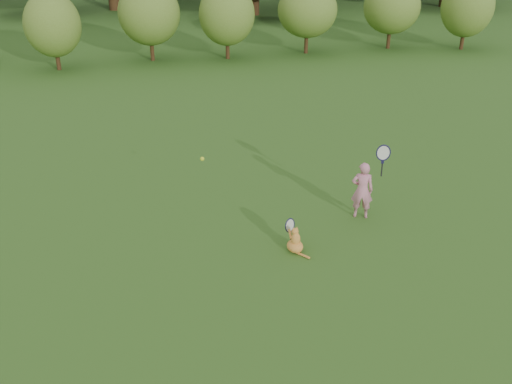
{
  "coord_description": "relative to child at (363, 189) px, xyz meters",
  "views": [
    {
      "loc": [
        -1.35,
        -7.45,
        4.9
      ],
      "look_at": [
        0.2,
        0.8,
        0.7
      ],
      "focal_mm": 40.0,
      "sensor_mm": 36.0,
      "label": 1
    }
  ],
  "objects": [
    {
      "name": "shrub_row",
      "position": [
        -2.1,
        12.12,
        0.86
      ],
      "size": [
        28.0,
        3.0,
        2.8
      ],
      "primitive_type": null,
      "color": "#5A7624",
      "rests_on": "ground"
    },
    {
      "name": "tennis_ball",
      "position": [
        -2.68,
        0.83,
        0.43
      ],
      "size": [
        0.07,
        0.07,
        0.07
      ],
      "color": "yellow",
      "rests_on": "ground"
    },
    {
      "name": "ground",
      "position": [
        -2.1,
        -0.88,
        -0.54
      ],
      "size": [
        100.0,
        100.0,
        0.0
      ],
      "primitive_type": "plane",
      "color": "#244E16",
      "rests_on": "ground"
    },
    {
      "name": "cat",
      "position": [
        -1.42,
        -0.87,
        -0.33
      ],
      "size": [
        0.36,
        0.58,
        0.58
      ],
      "rotation": [
        0.0,
        0.0,
        0.21
      ],
      "color": "#C57225",
      "rests_on": "ground"
    },
    {
      "name": "child",
      "position": [
        0.0,
        0.0,
        0.0
      ],
      "size": [
        0.6,
        0.36,
        1.56
      ],
      "rotation": [
        0.0,
        0.0,
        2.81
      ],
      "color": "#D17D92",
      "rests_on": "ground"
    }
  ]
}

